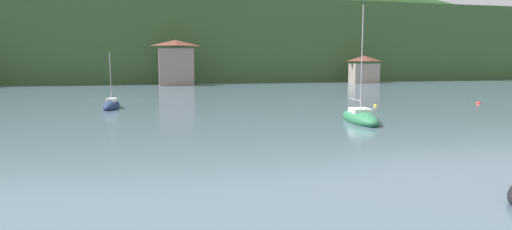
% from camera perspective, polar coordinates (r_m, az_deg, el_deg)
% --- Properties ---
extents(wooded_hillside, '(352.00, 45.45, 46.94)m').
position_cam_1_polar(wooded_hillside, '(125.00, -9.26, 8.32)').
color(wooded_hillside, '#38562D').
rests_on(wooded_hillside, ground_plane).
extents(shore_building_central, '(7.33, 3.69, 9.23)m').
position_cam_1_polar(shore_building_central, '(92.20, -10.29, 6.59)').
color(shore_building_central, gray).
rests_on(shore_building_central, ground_plane).
extents(shore_building_eastcentral, '(6.40, 3.75, 6.17)m').
position_cam_1_polar(shore_building_eastcentral, '(103.90, 13.81, 5.72)').
color(shore_building_eastcentral, gray).
rests_on(shore_building_eastcentral, ground_plane).
extents(sailboat_far_1, '(1.97, 5.32, 6.23)m').
position_cam_1_polar(sailboat_far_1, '(48.72, -18.17, 1.18)').
color(sailboat_far_1, navy).
rests_on(sailboat_far_1, ground_plane).
extents(sailboat_mid_7, '(3.01, 6.87, 9.79)m').
position_cam_1_polar(sailboat_mid_7, '(37.06, 13.32, -0.34)').
color(sailboat_mid_7, '#2D754C').
rests_on(sailboat_mid_7, ground_plane).
extents(mooring_buoy_near, '(0.47, 0.47, 0.47)m').
position_cam_1_polar(mooring_buoy_near, '(50.38, 15.18, 1.09)').
color(mooring_buoy_near, yellow).
rests_on(mooring_buoy_near, ground_plane).
extents(mooring_buoy_mid, '(0.57, 0.57, 0.57)m').
position_cam_1_polar(mooring_buoy_mid, '(57.56, 26.81, 1.29)').
color(mooring_buoy_mid, red).
rests_on(mooring_buoy_mid, ground_plane).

